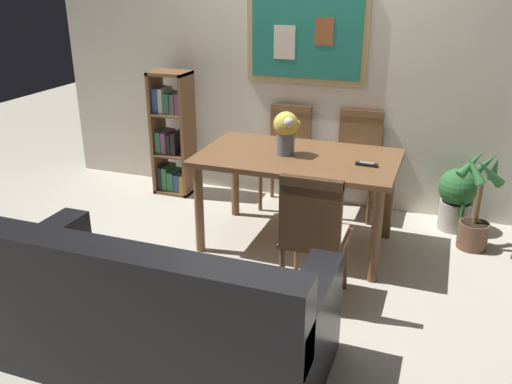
{
  "coord_description": "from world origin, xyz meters",
  "views": [
    {
      "loc": [
        1.13,
        -3.38,
        2.0
      ],
      "look_at": [
        -0.02,
        -0.23,
        0.65
      ],
      "focal_mm": 37.95,
      "sensor_mm": 36.0,
      "label": 1
    }
  ],
  "objects_px": {
    "bookshelf": "(173,138)",
    "dining_chair_far_right": "(357,154)",
    "potted_palm": "(477,209)",
    "dining_chair_far_left": "(287,148)",
    "potted_ivy": "(457,197)",
    "leather_couch": "(155,316)",
    "dining_table": "(298,167)",
    "dining_chair_near_right": "(313,229)",
    "tv_remote": "(367,164)",
    "flower_vase": "(286,130)"
  },
  "relations": [
    {
      "from": "leather_couch",
      "to": "flower_vase",
      "type": "height_order",
      "value": "flower_vase"
    },
    {
      "from": "dining_table",
      "to": "tv_remote",
      "type": "xyz_separation_m",
      "value": [
        0.52,
        -0.07,
        0.11
      ]
    },
    {
      "from": "dining_chair_far_right",
      "to": "potted_ivy",
      "type": "height_order",
      "value": "dining_chair_far_right"
    },
    {
      "from": "bookshelf",
      "to": "flower_vase",
      "type": "height_order",
      "value": "bookshelf"
    },
    {
      "from": "bookshelf",
      "to": "potted_palm",
      "type": "relative_size",
      "value": 1.49
    },
    {
      "from": "leather_couch",
      "to": "potted_palm",
      "type": "bearing_deg",
      "value": 51.65
    },
    {
      "from": "dining_chair_far_right",
      "to": "potted_palm",
      "type": "relative_size",
      "value": 1.15
    },
    {
      "from": "dining_table",
      "to": "bookshelf",
      "type": "relative_size",
      "value": 1.26
    },
    {
      "from": "dining_chair_far_right",
      "to": "flower_vase",
      "type": "height_order",
      "value": "flower_vase"
    },
    {
      "from": "bookshelf",
      "to": "potted_palm",
      "type": "distance_m",
      "value": 2.78
    },
    {
      "from": "dining_chair_far_left",
      "to": "potted_palm",
      "type": "bearing_deg",
      "value": -12.74
    },
    {
      "from": "dining_chair_near_right",
      "to": "dining_chair_far_left",
      "type": "relative_size",
      "value": 1.0
    },
    {
      "from": "dining_chair_far_left",
      "to": "leather_couch",
      "type": "height_order",
      "value": "dining_chair_far_left"
    },
    {
      "from": "potted_palm",
      "to": "potted_ivy",
      "type": "bearing_deg",
      "value": 114.42
    },
    {
      "from": "bookshelf",
      "to": "potted_palm",
      "type": "xyz_separation_m",
      "value": [
        2.75,
        -0.27,
        -0.22
      ]
    },
    {
      "from": "potted_ivy",
      "to": "potted_palm",
      "type": "distance_m",
      "value": 0.35
    },
    {
      "from": "dining_table",
      "to": "dining_chair_near_right",
      "type": "bearing_deg",
      "value": -67.3
    },
    {
      "from": "dining_chair_far_left",
      "to": "potted_ivy",
      "type": "xyz_separation_m",
      "value": [
        1.49,
        -0.06,
        -0.25
      ]
    },
    {
      "from": "dining_table",
      "to": "dining_chair_near_right",
      "type": "xyz_separation_m",
      "value": [
        0.33,
        -0.79,
        -0.11
      ]
    },
    {
      "from": "tv_remote",
      "to": "dining_chair_far_left",
      "type": "bearing_deg",
      "value": 135.03
    },
    {
      "from": "dining_chair_far_left",
      "to": "potted_ivy",
      "type": "relative_size",
      "value": 1.68
    },
    {
      "from": "dining_chair_far_right",
      "to": "potted_ivy",
      "type": "relative_size",
      "value": 1.68
    },
    {
      "from": "dining_chair_far_left",
      "to": "potted_palm",
      "type": "xyz_separation_m",
      "value": [
        1.64,
        -0.37,
        -0.2
      ]
    },
    {
      "from": "dining_chair_far_left",
      "to": "bookshelf",
      "type": "xyz_separation_m",
      "value": [
        -1.12,
        -0.1,
        0.01
      ]
    },
    {
      "from": "leather_couch",
      "to": "potted_ivy",
      "type": "xyz_separation_m",
      "value": [
        1.48,
        2.37,
        -0.02
      ]
    },
    {
      "from": "tv_remote",
      "to": "dining_chair_near_right",
      "type": "bearing_deg",
      "value": -105.12
    },
    {
      "from": "dining_table",
      "to": "dining_chair_far_left",
      "type": "relative_size",
      "value": 1.63
    },
    {
      "from": "potted_ivy",
      "to": "flower_vase",
      "type": "bearing_deg",
      "value": -150.23
    },
    {
      "from": "dining_table",
      "to": "leather_couch",
      "type": "height_order",
      "value": "leather_couch"
    },
    {
      "from": "dining_chair_near_right",
      "to": "dining_table",
      "type": "bearing_deg",
      "value": 112.7
    },
    {
      "from": "bookshelf",
      "to": "potted_palm",
      "type": "bearing_deg",
      "value": -5.67
    },
    {
      "from": "potted_palm",
      "to": "tv_remote",
      "type": "xyz_separation_m",
      "value": [
        -0.8,
        -0.47,
        0.42
      ]
    },
    {
      "from": "dining_table",
      "to": "potted_palm",
      "type": "distance_m",
      "value": 1.41
    },
    {
      "from": "leather_couch",
      "to": "flower_vase",
      "type": "bearing_deg",
      "value": 82.61
    },
    {
      "from": "bookshelf",
      "to": "dining_chair_far_right",
      "type": "bearing_deg",
      "value": 4.27
    },
    {
      "from": "dining_chair_far_left",
      "to": "dining_table",
      "type": "bearing_deg",
      "value": -67.78
    },
    {
      "from": "flower_vase",
      "to": "dining_chair_near_right",
      "type": "bearing_deg",
      "value": -61.48
    },
    {
      "from": "flower_vase",
      "to": "dining_chair_far_left",
      "type": "bearing_deg",
      "value": 105.88
    },
    {
      "from": "tv_remote",
      "to": "dining_chair_far_right",
      "type": "bearing_deg",
      "value": 103.33
    },
    {
      "from": "dining_table",
      "to": "dining_chair_far_left",
      "type": "xyz_separation_m",
      "value": [
        -0.32,
        0.77,
        -0.11
      ]
    },
    {
      "from": "dining_chair_near_right",
      "to": "potted_palm",
      "type": "height_order",
      "value": "dining_chair_near_right"
    },
    {
      "from": "potted_ivy",
      "to": "tv_remote",
      "type": "bearing_deg",
      "value": -129.85
    },
    {
      "from": "dining_chair_near_right",
      "to": "dining_chair_far_right",
      "type": "xyz_separation_m",
      "value": [
        -0.01,
        1.59,
        0.0
      ]
    },
    {
      "from": "dining_chair_far_right",
      "to": "dining_chair_far_left",
      "type": "xyz_separation_m",
      "value": [
        -0.63,
        -0.03,
        0.0
      ]
    },
    {
      "from": "potted_palm",
      "to": "tv_remote",
      "type": "relative_size",
      "value": 5.01
    },
    {
      "from": "dining_chair_far_left",
      "to": "dining_chair_near_right",
      "type": "bearing_deg",
      "value": -67.54
    },
    {
      "from": "dining_chair_near_right",
      "to": "bookshelf",
      "type": "relative_size",
      "value": 0.77
    },
    {
      "from": "dining_chair_far_left",
      "to": "potted_ivy",
      "type": "bearing_deg",
      "value": -2.16
    },
    {
      "from": "bookshelf",
      "to": "dining_chair_near_right",
      "type": "bearing_deg",
      "value": -39.68
    },
    {
      "from": "dining_chair_far_left",
      "to": "flower_vase",
      "type": "bearing_deg",
      "value": -74.12
    }
  ]
}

